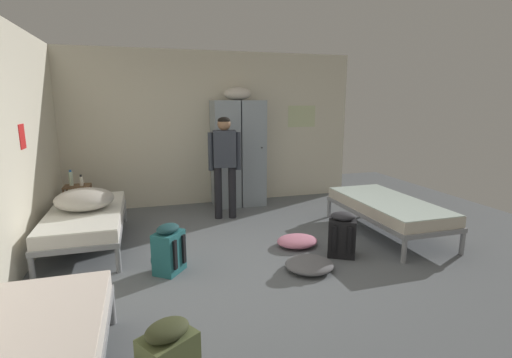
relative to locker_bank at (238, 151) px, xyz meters
The scene contains 14 objects.
ground_plane 2.78m from the locker_bank, 98.00° to the right, with size 9.14×9.14×0.00m, color slate.
room_backdrop 2.12m from the locker_bank, 144.94° to the right, with size 5.21×5.77×2.69m.
locker_bank is the anchor object (origin of this frame).
shelf_unit 2.69m from the locker_bank, behind, with size 0.38×0.30×0.57m.
bed_right 2.71m from the locker_bank, 51.77° to the right, with size 0.90×1.90×0.49m.
bed_left_rear 2.79m from the locker_bank, 149.73° to the right, with size 0.90×1.90×0.49m.
bedding_heap 2.75m from the locker_bank, 149.77° to the right, with size 0.71×0.65×0.27m.
person_traveler 0.83m from the locker_bank, 118.80° to the right, with size 0.50×0.25×1.60m.
water_bottle 2.71m from the locker_bank, behind, with size 0.06×0.06×0.24m.
lotion_bottle 2.57m from the locker_bank, behind, with size 0.06×0.06×0.17m.
backpack_teal 2.91m from the locker_bank, 119.96° to the right, with size 0.42×0.41×0.55m.
backpack_black 2.76m from the locker_bank, 76.36° to the right, with size 0.40×0.41×0.55m.
clothes_pile_pink 2.35m from the locker_bank, 83.80° to the right, with size 0.53×0.44×0.13m.
clothes_pile_grey 2.99m from the locker_bank, 88.24° to the right, with size 0.54×0.52×0.13m.
Camera 1 is at (-1.24, -3.84, 1.86)m, focal length 26.44 mm.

